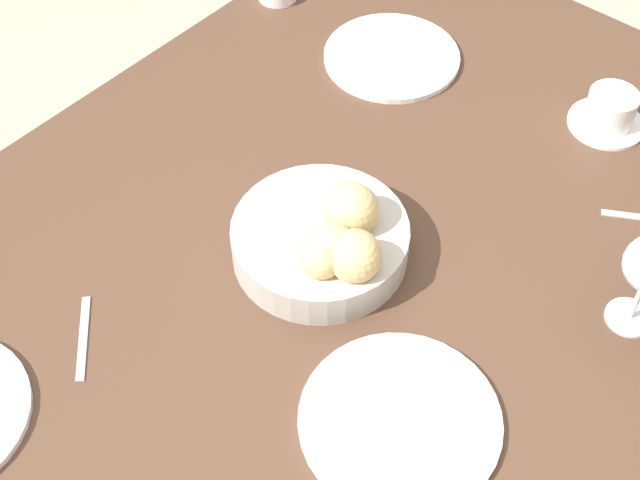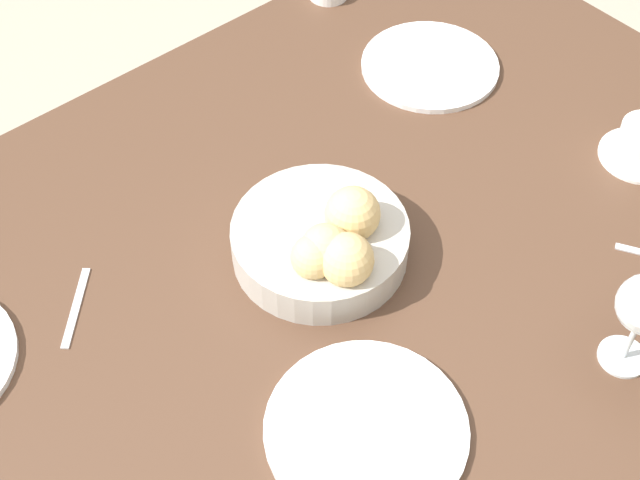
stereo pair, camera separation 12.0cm
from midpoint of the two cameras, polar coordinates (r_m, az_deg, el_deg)
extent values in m
cube|color=#4C3323|center=(1.25, -2.94, -3.02)|extent=(1.59, 1.08, 0.03)
cube|color=#4C3323|center=(2.13, 1.36, 10.14)|extent=(0.06, 0.06, 0.71)
cylinder|color=#B2ADA3|center=(1.24, -2.78, -0.24)|extent=(0.25, 0.25, 0.05)
sphere|color=#DBB775|center=(1.17, -2.20, -0.66)|extent=(0.07, 0.07, 0.07)
sphere|color=#DBB775|center=(1.16, -0.74, -1.21)|extent=(0.07, 0.07, 0.07)
sphere|color=#DBB775|center=(1.16, -2.92, -1.29)|extent=(0.06, 0.06, 0.06)
sphere|color=#DBB775|center=(1.21, -0.95, 1.84)|extent=(0.08, 0.08, 0.08)
cylinder|color=white|center=(1.56, 2.37, 11.54)|extent=(0.23, 0.23, 0.01)
cylinder|color=white|center=(1.11, 1.99, -11.67)|extent=(0.25, 0.25, 0.01)
cylinder|color=silver|center=(1.24, 16.56, -4.95)|extent=(0.06, 0.06, 0.00)
cylinder|color=silver|center=(1.21, 16.98, -3.87)|extent=(0.01, 0.01, 0.07)
cylinder|color=white|center=(1.49, 15.64, 7.09)|extent=(0.12, 0.12, 0.01)
cylinder|color=white|center=(1.47, 15.90, 7.97)|extent=(0.08, 0.08, 0.06)
cube|color=#B7B7BC|center=(1.23, -17.67, -6.16)|extent=(0.10, 0.10, 0.00)
camera|label=1|loc=(0.06, -92.80, -3.37)|focal=50.00mm
camera|label=2|loc=(0.06, 87.20, 3.37)|focal=50.00mm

